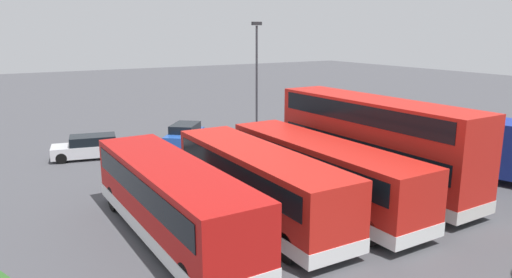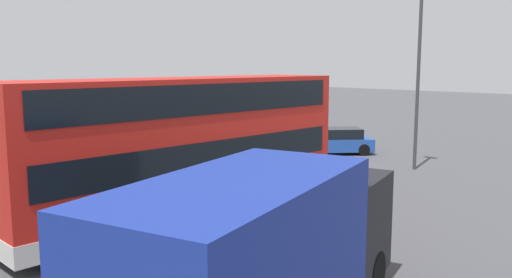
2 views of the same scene
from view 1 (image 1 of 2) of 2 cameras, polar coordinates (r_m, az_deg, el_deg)
The scene contains 8 objects.
ground_plane at distance 31.20m, azimuth -8.31°, elevation -1.69°, with size 140.00×140.00×0.00m, color #47474C.
bus_double_decker_near_end at distance 24.21m, azimuth 13.91°, elevation -0.24°, with size 2.85×11.75×4.55m.
bus_single_deck_second at distance 21.63m, azimuth 7.81°, elevation -3.81°, with size 2.71×11.40×2.95m.
bus_single_deck_third at distance 19.96m, azimuth 0.18°, elevation -5.13°, with size 2.70×10.80×2.95m.
bus_single_deck_fourth at distance 18.31m, azimuth -10.16°, elevation -7.03°, with size 2.70×11.07×2.95m.
car_hatchback_silver at distance 31.31m, azimuth -19.24°, elevation -0.91°, with size 4.78×2.69×1.43m.
car_small_green at distance 33.50m, azimuth -8.57°, elevation 0.55°, with size 3.99×4.28×1.43m.
lamp_post_tall at distance 34.46m, azimuth 0.08°, elevation 8.08°, with size 0.70×0.30×8.39m.
Camera 1 is at (11.47, 27.94, 7.82)m, focal length 33.27 mm.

